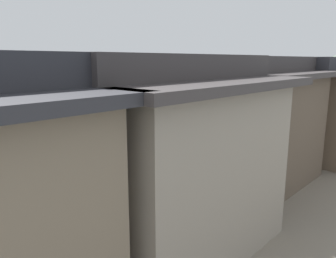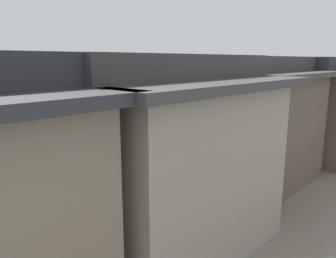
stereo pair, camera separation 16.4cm
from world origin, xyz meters
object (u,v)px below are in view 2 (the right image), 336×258
Objects in this scene: mooring_post_dock_mid at (152,179)px; mooring_post_dock_far at (247,146)px; boat_midriver_drifting at (331,114)px; house_waterfront_narrow at (314,108)px; boat_midriver_upstream at (287,128)px; house_waterfront_tall at (256,121)px; boat_moored_far at (83,162)px; house_waterfront_second at (160,153)px; boat_moored_second at (298,102)px.

mooring_post_dock_mid is 1.19× the size of mooring_post_dock_far.
house_waterfront_narrow reaches higher than boat_midriver_drifting.
mooring_post_dock_mid is (-3.28, -10.97, -2.56)m from house_waterfront_narrow.
house_waterfront_tall is at bearing -72.01° from boat_midriver_upstream.
mooring_post_dock_mid is at bearing -7.11° from boat_moored_far.
house_waterfront_tall is at bearing 93.88° from house_waterfront_second.
boat_moored_second is 47.31m from house_waterfront_second.
boat_midriver_drifting is 0.63× the size of house_waterfront_tall.
house_waterfront_second reaches higher than boat_midriver_drifting.
boat_moored_far is at bearing -99.67° from boat_midriver_drifting.
mooring_post_dock_mid is at bearing -86.21° from boat_midriver_drifting.
boat_moored_far is 20.17m from boat_midriver_upstream.
boat_moored_far is (2.62, -41.44, 0.01)m from boat_moored_second.
mooring_post_dock_far reaches higher than boat_moored_far.
house_waterfront_second reaches higher than boat_moored_far.
boat_moored_second is 0.53× the size of house_waterfront_second.
boat_moored_far is at bearing -86.38° from boat_moored_second.
boat_midriver_drifting is 24.04m from mooring_post_dock_far.
boat_moored_second is at bearing 106.73° from house_waterfront_second.
house_waterfront_second is at bearing -73.27° from boat_moored_second.
boat_moored_second is 0.69× the size of boat_midriver_upstream.
house_waterfront_second is (10.95, -3.74, 3.61)m from boat_moored_far.
mooring_post_dock_far is (0.00, 8.77, -0.07)m from mooring_post_dock_mid.
house_waterfront_tall reaches higher than boat_moored_far.
boat_midriver_drifting reaches higher than boat_moored_second.
boat_moored_second is 43.61m from mooring_post_dock_mid.
house_waterfront_second reaches higher than mooring_post_dock_far.
house_waterfront_tall reaches higher than mooring_post_dock_far.
mooring_post_dock_far is (-3.38, 11.56, -2.62)m from house_waterfront_second.
boat_midriver_upstream is 20.56m from mooring_post_dock_mid.
mooring_post_dock_far is at bearing -84.82° from boat_midriver_drifting.
boat_midriver_drifting is (8.04, -9.70, 0.08)m from boat_moored_second.
house_waterfront_tall reaches higher than boat_moored_second.
house_waterfront_tall and house_waterfront_narrow have the same top height.
mooring_post_dock_far is at bearing -78.80° from boat_midriver_upstream.
boat_midriver_drifting is 0.64× the size of house_waterfront_narrow.
boat_midriver_upstream is 6.20× the size of mooring_post_dock_mid.
house_waterfront_second and house_waterfront_narrow have the same top height.
mooring_post_dock_far is (-3.28, -2.21, -2.63)m from house_waterfront_narrow.
boat_midriver_upstream is at bearing 74.85° from boat_moored_far.
boat_moored_far is 11.61m from house_waterfront_tall.
house_waterfront_second is 1.07× the size of house_waterfront_tall.
boat_midriver_upstream is at bearing 101.20° from mooring_post_dock_far.
boat_moored_far is 10.93m from mooring_post_dock_far.
boat_moored_far is 7.71m from mooring_post_dock_mid.
house_waterfront_second is at bearing -39.57° from mooring_post_dock_mid.
mooring_post_dock_far is at bearing 123.59° from house_waterfront_tall.
mooring_post_dock_mid is at bearing -90.00° from mooring_post_dock_far.
boat_moored_second is at bearing 113.23° from house_waterfront_narrow.
boat_midriver_upstream is at bearing -90.65° from boat_midriver_drifting.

